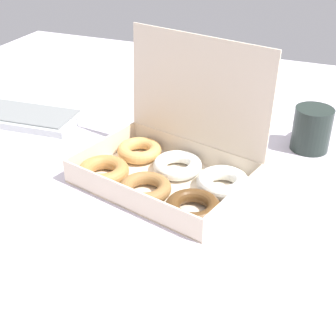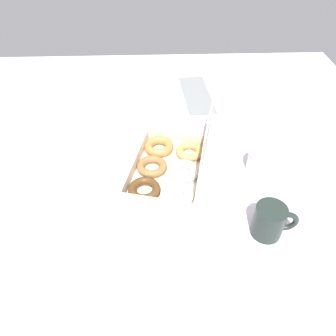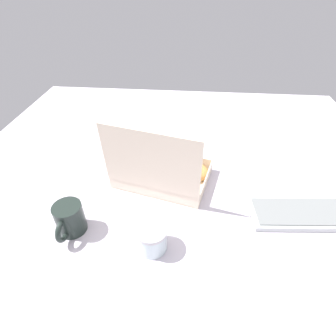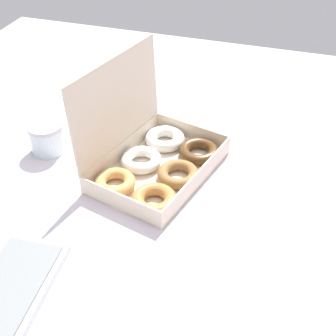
{
  "view_description": "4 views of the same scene",
  "coord_description": "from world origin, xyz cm",
  "px_view_note": "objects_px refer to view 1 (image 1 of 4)",
  "views": [
    {
      "loc": [
        37.08,
        -75.29,
        51.93
      ],
      "look_at": [
        7.53,
        -2.58,
        5.01
      ],
      "focal_mm": 50.0,
      "sensor_mm": 36.0,
      "label": 1
    },
    {
      "loc": [
        86.6,
        -4.11,
        76.54
      ],
      "look_at": [
        5.68,
        -1.06,
        2.19
      ],
      "focal_mm": 35.0,
      "sensor_mm": 36.0,
      "label": 2
    },
    {
      "loc": [
        -2.98,
        75.69,
        66.06
      ],
      "look_at": [
        3.86,
        -0.7,
        5.69
      ],
      "focal_mm": 28.0,
      "sensor_mm": 36.0,
      "label": 3
    },
    {
      "loc": [
        -80.93,
        -31.03,
        73.31
      ],
      "look_at": [
        5.22,
        -3.58,
        2.39
      ],
      "focal_mm": 50.0,
      "sensor_mm": 36.0,
      "label": 4
    }
  ],
  "objects_px": {
    "donut_box": "(167,167)",
    "coffee_mug": "(312,128)",
    "keyboard": "(15,115)",
    "glass_jar": "(210,109)"
  },
  "relations": [
    {
      "from": "donut_box",
      "to": "coffee_mug",
      "type": "bearing_deg",
      "value": 45.83
    },
    {
      "from": "keyboard",
      "to": "glass_jar",
      "type": "bearing_deg",
      "value": 18.78
    },
    {
      "from": "keyboard",
      "to": "glass_jar",
      "type": "relative_size",
      "value": 3.9
    },
    {
      "from": "donut_box",
      "to": "coffee_mug",
      "type": "xyz_separation_m",
      "value": [
        0.25,
        0.26,
        0.02
      ]
    },
    {
      "from": "glass_jar",
      "to": "coffee_mug",
      "type": "bearing_deg",
      "value": -8.72
    },
    {
      "from": "keyboard",
      "to": "coffee_mug",
      "type": "distance_m",
      "value": 0.75
    },
    {
      "from": "keyboard",
      "to": "coffee_mug",
      "type": "bearing_deg",
      "value": 9.61
    },
    {
      "from": "glass_jar",
      "to": "donut_box",
      "type": "bearing_deg",
      "value": -89.37
    },
    {
      "from": "coffee_mug",
      "to": "glass_jar",
      "type": "xyz_separation_m",
      "value": [
        -0.26,
        0.04,
        -0.01
      ]
    },
    {
      "from": "donut_box",
      "to": "keyboard",
      "type": "height_order",
      "value": "donut_box"
    }
  ]
}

